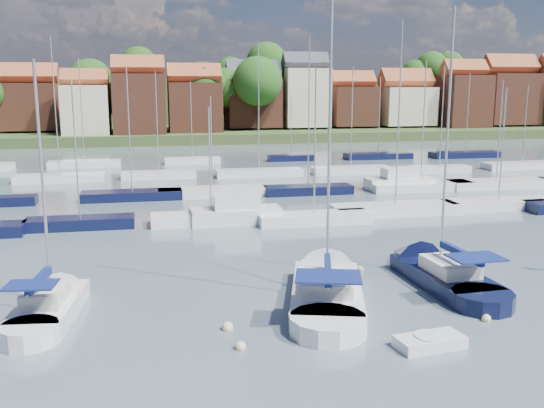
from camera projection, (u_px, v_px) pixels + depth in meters
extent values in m
plane|color=#45575E|center=(258.00, 182.00, 67.78)|extent=(260.00, 260.00, 0.00)
cube|color=silver|center=(50.00, 312.00, 28.27)|extent=(3.15, 6.16, 1.20)
cone|color=silver|center=(69.00, 286.00, 31.88)|extent=(2.79, 3.14, 2.46)
cylinder|color=silver|center=(30.00, 338.00, 25.38)|extent=(2.74, 2.74, 1.20)
cube|color=silver|center=(46.00, 296.00, 27.69)|extent=(2.00, 2.65, 0.70)
cylinder|color=#B2B2B7|center=(43.00, 182.00, 27.49)|extent=(0.14, 0.14, 10.94)
cylinder|color=#B2B2B7|center=(39.00, 284.00, 26.72)|extent=(0.49, 3.27, 0.10)
cube|color=navy|center=(39.00, 280.00, 26.69)|extent=(0.67, 3.13, 0.35)
cube|color=navy|center=(31.00, 285.00, 25.62)|extent=(2.25, 1.72, 0.08)
cube|color=silver|center=(327.00, 297.00, 30.29)|extent=(5.50, 8.79, 1.20)
cone|color=silver|center=(326.00, 267.00, 35.28)|extent=(4.36, 4.75, 3.40)
cylinder|color=silver|center=(328.00, 329.00, 26.29)|extent=(4.20, 4.20, 1.20)
cube|color=silver|center=(327.00, 282.00, 29.55)|extent=(3.22, 3.92, 0.70)
cylinder|color=#B2B2B7|center=(329.00, 132.00, 29.26)|extent=(0.14, 0.14, 15.12)
cylinder|color=#B2B2B7|center=(328.00, 273.00, 28.27)|extent=(1.33, 4.39, 0.10)
cube|color=navy|center=(328.00, 270.00, 28.24)|extent=(1.46, 4.23, 0.35)
cube|color=navy|center=(328.00, 276.00, 26.77)|extent=(3.34, 2.75, 0.08)
cube|color=black|center=(444.00, 280.00, 32.81)|extent=(3.34, 7.38, 1.20)
cone|color=black|center=(406.00, 258.00, 37.13)|extent=(3.18, 3.66, 3.02)
cylinder|color=black|center=(482.00, 304.00, 29.35)|extent=(3.15, 3.15, 1.20)
cube|color=silver|center=(450.00, 266.00, 32.14)|extent=(2.25, 3.11, 0.70)
cylinder|color=#B2B2B7|center=(447.00, 142.00, 31.84)|extent=(0.14, 0.14, 13.75)
cylinder|color=#B2B2B7|center=(461.00, 256.00, 31.02)|extent=(0.28, 4.03, 0.10)
cube|color=navy|center=(461.00, 253.00, 30.99)|extent=(0.47, 3.84, 0.35)
cube|color=navy|center=(476.00, 257.00, 29.71)|extent=(2.65, 1.93, 0.08)
cube|color=silver|center=(430.00, 343.00, 25.03)|extent=(3.00, 1.69, 0.56)
cylinder|color=silver|center=(430.00, 339.00, 25.00)|extent=(1.32, 1.32, 0.36)
sphere|color=beige|center=(240.00, 349.00, 24.90)|extent=(0.46, 0.46, 0.46)
sphere|color=beige|center=(227.00, 329.00, 26.88)|extent=(0.52, 0.52, 0.52)
sphere|color=beige|center=(486.00, 321.00, 27.84)|extent=(0.43, 0.43, 0.43)
sphere|color=#D85914|center=(430.00, 262.00, 37.10)|extent=(0.41, 0.41, 0.41)
sphere|color=beige|center=(360.00, 271.00, 35.21)|extent=(0.45, 0.45, 0.45)
cube|color=black|center=(80.00, 224.00, 45.68)|extent=(8.01, 2.24, 1.00)
cylinder|color=#B2B2B7|center=(76.00, 150.00, 44.60)|extent=(0.12, 0.12, 10.16)
cube|color=silver|center=(211.00, 219.00, 47.27)|extent=(9.22, 2.58, 1.00)
cylinder|color=#B2B2B7|center=(210.00, 161.00, 46.38)|extent=(0.12, 0.12, 8.18)
cube|color=silver|center=(314.00, 219.00, 47.27)|extent=(8.78, 2.46, 1.00)
cylinder|color=#B2B2B7|center=(315.00, 142.00, 46.10)|extent=(0.12, 0.12, 11.06)
cube|color=silver|center=(395.00, 210.00, 50.72)|extent=(10.79, 3.02, 1.00)
cylinder|color=#B2B2B7|center=(399.00, 114.00, 49.18)|extent=(0.12, 0.12, 14.87)
cube|color=silver|center=(498.00, 205.00, 52.96)|extent=(10.13, 2.84, 1.00)
cylinder|color=#B2B2B7|center=(503.00, 144.00, 51.93)|extent=(0.12, 0.12, 9.59)
cube|color=silver|center=(236.00, 217.00, 47.42)|extent=(7.00, 2.60, 1.40)
cube|color=silver|center=(236.00, 203.00, 47.21)|extent=(3.50, 2.20, 1.30)
cube|color=black|center=(132.00, 196.00, 57.05)|extent=(9.30, 2.60, 1.00)
cylinder|color=#B2B2B7|center=(129.00, 130.00, 55.83)|extent=(0.12, 0.12, 11.48)
cube|color=silver|center=(212.00, 193.00, 58.88)|extent=(10.40, 2.91, 1.00)
cylinder|color=#B2B2B7|center=(211.00, 142.00, 57.93)|extent=(0.12, 0.12, 8.77)
cube|color=black|center=(308.00, 191.00, 60.01)|extent=(8.80, 2.46, 1.00)
cylinder|color=#B2B2B7|center=(309.00, 113.00, 58.52)|extent=(0.12, 0.12, 14.33)
cube|color=silver|center=(420.00, 187.00, 62.20)|extent=(10.73, 3.00, 1.00)
cylinder|color=#B2B2B7|center=(424.00, 122.00, 60.93)|extent=(0.12, 0.12, 12.14)
cube|color=silver|center=(496.00, 184.00, 63.65)|extent=(10.48, 2.93, 1.00)
cylinder|color=#B2B2B7|center=(500.00, 131.00, 62.55)|extent=(0.12, 0.12, 10.28)
cube|color=silver|center=(400.00, 185.00, 62.60)|extent=(7.00, 2.60, 1.40)
cube|color=silver|center=(400.00, 174.00, 62.39)|extent=(3.50, 2.20, 1.30)
cube|color=silver|center=(60.00, 179.00, 67.55)|extent=(9.71, 2.72, 1.00)
cylinder|color=#B2B2B7|center=(55.00, 107.00, 66.01)|extent=(0.12, 0.12, 14.88)
cube|color=silver|center=(159.00, 175.00, 69.95)|extent=(8.49, 2.38, 1.00)
cylinder|color=#B2B2B7|center=(157.00, 122.00, 68.75)|extent=(0.12, 0.12, 11.31)
cube|color=silver|center=(259.00, 173.00, 71.50)|extent=(10.16, 2.85, 1.00)
cylinder|color=#B2B2B7|center=(259.00, 107.00, 69.99)|extent=(0.12, 0.12, 14.59)
cube|color=silver|center=(351.00, 171.00, 73.82)|extent=(9.53, 2.67, 1.00)
cylinder|color=#B2B2B7|center=(352.00, 117.00, 72.57)|extent=(0.12, 0.12, 11.91)
cube|color=silver|center=(439.00, 170.00, 74.61)|extent=(7.62, 2.13, 1.00)
cylinder|color=#B2B2B7|center=(442.00, 116.00, 73.34)|extent=(0.12, 0.12, 12.13)
cube|color=silver|center=(522.00, 166.00, 78.00)|extent=(10.17, 2.85, 1.00)
cylinder|color=#B2B2B7|center=(525.00, 124.00, 76.95)|extent=(0.12, 0.12, 9.73)
cube|color=silver|center=(85.00, 164.00, 79.71)|extent=(9.24, 2.59, 1.00)
cylinder|color=#B2B2B7|center=(81.00, 110.00, 78.33)|extent=(0.12, 0.12, 13.17)
cube|color=silver|center=(192.00, 161.00, 83.17)|extent=(7.57, 2.12, 1.00)
cylinder|color=#B2B2B7|center=(191.00, 120.00, 82.08)|extent=(0.12, 0.12, 10.24)
cube|color=black|center=(291.00, 158.00, 86.04)|extent=(6.58, 1.84, 1.00)
cylinder|color=#B2B2B7|center=(291.00, 127.00, 85.17)|extent=(0.12, 0.12, 8.01)
cube|color=black|center=(378.00, 156.00, 88.51)|extent=(9.92, 2.78, 1.00)
cylinder|color=#B2B2B7|center=(379.00, 115.00, 87.35)|extent=(0.12, 0.12, 10.92)
cube|color=black|center=(465.00, 155.00, 90.10)|extent=(10.55, 2.95, 1.00)
cylinder|color=#B2B2B7|center=(468.00, 113.00, 88.89)|extent=(0.12, 0.12, 11.51)
cube|color=#3C4A25|center=(200.00, 129.00, 141.77)|extent=(200.00, 70.00, 3.00)
cube|color=#3C4A25|center=(192.00, 106.00, 164.89)|extent=(200.00, 60.00, 14.00)
cube|color=brown|center=(32.00, 106.00, 115.55)|extent=(10.37, 9.97, 8.73)
cube|color=brown|center=(29.00, 76.00, 114.46)|extent=(10.57, 5.13, 5.13)
cube|color=beige|center=(86.00, 110.00, 109.31)|extent=(8.09, 8.80, 8.96)
cube|color=brown|center=(85.00, 79.00, 108.25)|extent=(8.25, 4.00, 4.00)
cube|color=brown|center=(139.00, 104.00, 111.84)|extent=(9.36, 10.17, 10.97)
cube|color=brown|center=(138.00, 67.00, 110.55)|extent=(9.54, 4.63, 4.63)
cube|color=brown|center=(195.00, 108.00, 115.63)|extent=(9.90, 8.56, 9.42)
cube|color=brown|center=(194.00, 76.00, 114.48)|extent=(10.10, 4.90, 4.90)
cube|color=brown|center=(253.00, 103.00, 122.67)|extent=(10.59, 8.93, 9.49)
cube|color=#383A42|center=(253.00, 73.00, 121.50)|extent=(10.80, 5.24, 5.24)
cube|color=beige|center=(305.00, 98.00, 123.70)|extent=(9.01, 8.61, 11.65)
cube|color=#383A42|center=(305.00, 63.00, 122.36)|extent=(9.19, 4.46, 4.46)
cube|color=brown|center=(352.00, 106.00, 127.24)|extent=(9.10, 9.34, 8.00)
cube|color=brown|center=(352.00, 81.00, 126.25)|extent=(9.28, 4.50, 4.50)
cube|color=beige|center=(405.00, 106.00, 129.14)|extent=(10.86, 9.59, 7.88)
cube|color=brown|center=(406.00, 81.00, 128.12)|extent=(11.07, 5.37, 5.37)
cube|color=brown|center=(462.00, 102.00, 128.68)|extent=(9.18, 9.96, 10.97)
cube|color=brown|center=(464.00, 70.00, 127.39)|extent=(9.36, 4.54, 4.54)
cube|color=brown|center=(507.00, 99.00, 132.04)|extent=(11.39, 9.67, 10.76)
cube|color=brown|center=(510.00, 67.00, 130.73)|extent=(11.62, 5.64, 5.64)
cylinder|color=#382619|center=(430.00, 93.00, 149.75)|extent=(0.50, 0.50, 4.47)
sphere|color=#2C5B1C|center=(431.00, 68.00, 148.57)|extent=(8.18, 8.18, 8.18)
cylinder|color=#382619|center=(226.00, 119.00, 121.49)|extent=(0.50, 0.50, 4.46)
sphere|color=#2C5B1C|center=(226.00, 88.00, 120.32)|extent=(8.15, 8.15, 8.15)
cylinder|color=#382619|center=(267.00, 94.00, 139.92)|extent=(0.50, 0.50, 5.15)
sphere|color=#2C5B1C|center=(267.00, 63.00, 138.56)|extent=(9.41, 9.41, 9.41)
cylinder|color=#382619|center=(140.00, 93.00, 136.85)|extent=(0.50, 0.50, 4.56)
sphere|color=#2C5B1C|center=(139.00, 65.00, 135.65)|extent=(8.34, 8.34, 8.34)
cylinder|color=#382619|center=(92.00, 116.00, 125.21)|extent=(0.50, 0.50, 5.15)
sphere|color=#2C5B1C|center=(90.00, 82.00, 123.85)|extent=(9.42, 9.42, 9.42)
cylinder|color=#382619|center=(14.00, 104.00, 123.70)|extent=(0.50, 0.50, 3.42)
sphere|color=#2C5B1C|center=(12.00, 81.00, 122.80)|extent=(6.26, 6.26, 6.26)
cylinder|color=#382619|center=(268.00, 118.00, 131.99)|extent=(0.50, 0.50, 3.77)
sphere|color=#2C5B1C|center=(268.00, 94.00, 131.00)|extent=(6.89, 6.89, 6.89)
cylinder|color=#382619|center=(258.00, 118.00, 117.70)|extent=(0.50, 0.50, 5.21)
sphere|color=#2C5B1C|center=(258.00, 81.00, 116.33)|extent=(9.53, 9.53, 9.53)
cylinder|color=#382619|center=(477.00, 118.00, 138.45)|extent=(0.50, 0.50, 2.97)
sphere|color=#2C5B1C|center=(478.00, 100.00, 137.66)|extent=(5.44, 5.44, 5.44)
cylinder|color=#382619|center=(204.00, 119.00, 118.47)|extent=(0.50, 0.50, 4.84)
sphere|color=#2C5B1C|center=(203.00, 85.00, 117.19)|extent=(8.85, 8.85, 8.85)
cylinder|color=#382619|center=(414.00, 95.00, 149.22)|extent=(0.50, 0.50, 3.72)
sphere|color=#2C5B1C|center=(415.00, 74.00, 148.24)|extent=(6.80, 6.80, 6.80)
cylinder|color=#382619|center=(462.00, 118.00, 129.61)|extent=(0.50, 0.50, 4.05)
sphere|color=#2C5B1C|center=(463.00, 92.00, 128.54)|extent=(7.40, 7.40, 7.40)
cylinder|color=#382619|center=(231.00, 97.00, 138.05)|extent=(0.50, 0.50, 3.93)
sphere|color=#2C5B1C|center=(231.00, 73.00, 137.01)|extent=(7.19, 7.19, 7.19)
cylinder|color=#382619|center=(349.00, 118.00, 130.90)|extent=(0.50, 0.50, 3.82)
sphere|color=#2C5B1C|center=(349.00, 94.00, 129.90)|extent=(6.99, 6.99, 6.99)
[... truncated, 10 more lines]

